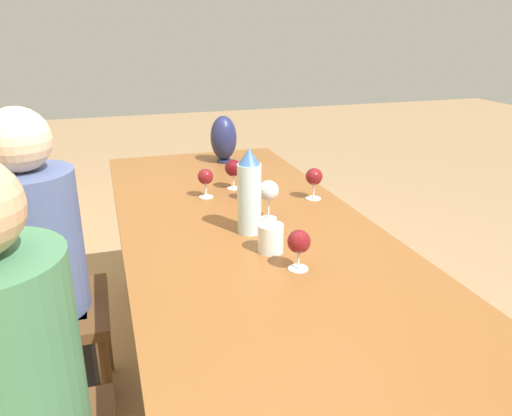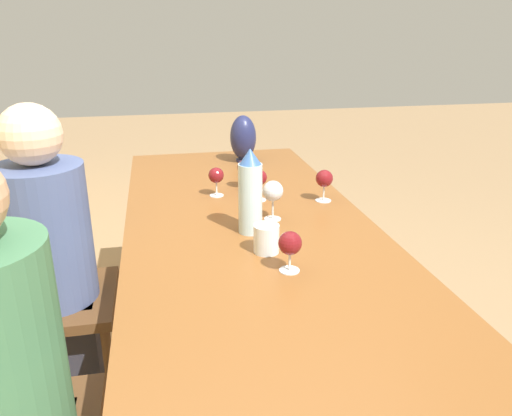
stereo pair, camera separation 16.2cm
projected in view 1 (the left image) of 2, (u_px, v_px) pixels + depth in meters
The scene contains 14 objects.
ground_plane at pixel (249, 397), 2.05m from camera, with size 14.00×14.00×0.00m, color #937551.
dining_table at pixel (248, 245), 1.81m from camera, with size 2.22×0.89×0.76m.
water_bottle at pixel (249, 193), 1.68m from camera, with size 0.08×0.08×0.30m.
water_tumbler at pixel (271, 238), 1.57m from camera, with size 0.08×0.08×0.09m.
vase at pixel (224, 138), 2.56m from camera, with size 0.13×0.13×0.24m.
wine_glass_0 at pixel (205, 177), 2.05m from camera, with size 0.06×0.06×0.12m.
wine_glass_1 at pixel (268, 191), 1.81m from camera, with size 0.08×0.08×0.15m.
wine_glass_2 at pixel (233, 169), 2.15m from camera, with size 0.07×0.07×0.13m.
wine_glass_3 at pixel (250, 179), 2.01m from camera, with size 0.06×0.06×0.13m.
wine_glass_4 at pixel (314, 177), 2.03m from camera, with size 0.07×0.07×0.13m.
wine_glass_5 at pixel (299, 242), 1.44m from camera, with size 0.07×0.07×0.12m.
chair_far at pixel (22, 300), 1.79m from camera, with size 0.44×0.44×0.95m.
person_near at pixel (15, 396), 1.13m from camera, with size 0.34×0.34×1.21m.
person_far at pixel (42, 262), 1.77m from camera, with size 0.32×0.32×1.20m.
Camera 1 is at (-1.59, 0.47, 1.44)m, focal length 35.00 mm.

